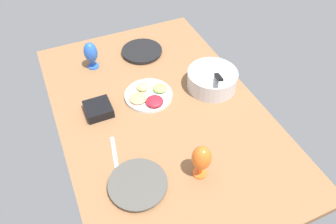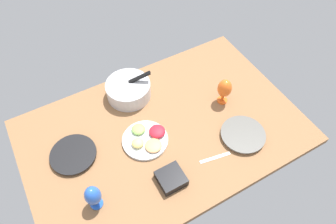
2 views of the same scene
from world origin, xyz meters
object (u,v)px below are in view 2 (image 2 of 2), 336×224
at_px(dinner_plate_left, 73,155).
at_px(mixing_bowl, 129,89).
at_px(hurricane_glass_orange, 224,89).
at_px(square_bowl_black, 171,178).
at_px(dinner_plate_right, 243,135).
at_px(hurricane_glass_blue, 93,196).
at_px(fruit_platter, 146,139).

bearing_deg(dinner_plate_left, mixing_bowl, 28.74).
height_order(hurricane_glass_orange, square_bowl_black, hurricane_glass_orange).
bearing_deg(dinner_plate_right, hurricane_glass_blue, 177.67).
height_order(dinner_plate_left, hurricane_glass_orange, hurricane_glass_orange).
xyz_separation_m(dinner_plate_left, fruit_platter, (0.40, -0.11, 0.01)).
bearing_deg(dinner_plate_left, square_bowl_black, -44.49).
height_order(dinner_plate_left, square_bowl_black, square_bowl_black).
distance_m(dinner_plate_left, hurricane_glass_blue, 0.33).
height_order(hurricane_glass_orange, hurricane_glass_blue, hurricane_glass_orange).
bearing_deg(mixing_bowl, dinner_plate_left, -151.26).
distance_m(hurricane_glass_orange, hurricane_glass_blue, 0.96).
height_order(mixing_bowl, square_bowl_black, mixing_bowl).
xyz_separation_m(dinner_plate_left, hurricane_glass_orange, (0.94, -0.08, 0.10)).
distance_m(fruit_platter, hurricane_glass_orange, 0.55).
xyz_separation_m(mixing_bowl, fruit_platter, (-0.06, -0.36, -0.04)).
bearing_deg(hurricane_glass_blue, mixing_bowl, 51.94).
distance_m(hurricane_glass_blue, square_bowl_black, 0.40).
relative_size(mixing_bowl, fruit_platter, 1.08).
xyz_separation_m(mixing_bowl, square_bowl_black, (-0.06, -0.64, -0.03)).
distance_m(dinner_plate_right, mixing_bowl, 0.74).
height_order(fruit_platter, square_bowl_black, fruit_platter).
relative_size(dinner_plate_right, hurricane_glass_blue, 1.50).
distance_m(mixing_bowl, hurricane_glass_orange, 0.59).
xyz_separation_m(dinner_plate_right, square_bowl_black, (-0.50, -0.04, 0.01)).
relative_size(fruit_platter, hurricane_glass_orange, 1.44).
height_order(mixing_bowl, fruit_platter, mixing_bowl).
xyz_separation_m(mixing_bowl, hurricane_glass_orange, (0.49, -0.33, 0.06)).
bearing_deg(dinner_plate_right, mixing_bowl, 126.07).
bearing_deg(fruit_platter, dinner_plate_left, 164.75).
relative_size(dinner_plate_right, hurricane_glass_orange, 1.42).
bearing_deg(fruit_platter, dinner_plate_right, -26.28).
bearing_deg(square_bowl_black, dinner_plate_left, 135.51).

